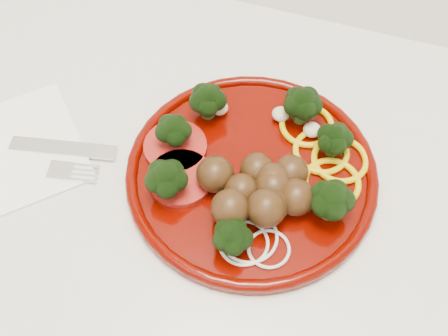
% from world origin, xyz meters
% --- Properties ---
extents(counter, '(2.40, 0.60, 0.90)m').
position_xyz_m(counter, '(0.00, 1.70, 0.45)').
color(counter, beige).
rests_on(counter, ground).
extents(plate, '(0.29, 0.29, 0.06)m').
position_xyz_m(plate, '(0.06, 1.71, 0.92)').
color(plate, '#480400').
rests_on(plate, counter).
extents(napkin, '(0.23, 0.23, 0.00)m').
position_xyz_m(napkin, '(-0.22, 1.66, 0.90)').
color(napkin, white).
rests_on(napkin, counter).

